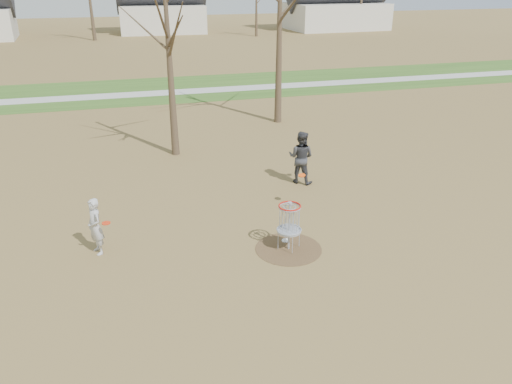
{
  "coord_description": "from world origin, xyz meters",
  "views": [
    {
      "loc": [
        -3.94,
        -11.05,
        6.86
      ],
      "look_at": [
        -0.5,
        1.5,
        1.1
      ],
      "focal_mm": 35.0,
      "sensor_mm": 36.0,
      "label": 1
    }
  ],
  "objects_px": {
    "player_standing": "(95,227)",
    "disc_grounded": "(286,240)",
    "player_throwing": "(301,157)",
    "disc_golf_basket": "(289,219)"
  },
  "relations": [
    {
      "from": "player_throwing",
      "to": "disc_grounded",
      "type": "height_order",
      "value": "player_throwing"
    },
    {
      "from": "disc_grounded",
      "to": "disc_golf_basket",
      "type": "xyz_separation_m",
      "value": [
        -0.06,
        -0.42,
        0.89
      ]
    },
    {
      "from": "player_standing",
      "to": "disc_golf_basket",
      "type": "bearing_deg",
      "value": 52.66
    },
    {
      "from": "disc_golf_basket",
      "to": "player_standing",
      "type": "bearing_deg",
      "value": 166.8
    },
    {
      "from": "player_throwing",
      "to": "disc_golf_basket",
      "type": "distance_m",
      "value": 4.73
    },
    {
      "from": "disc_golf_basket",
      "to": "disc_grounded",
      "type": "bearing_deg",
      "value": 81.86
    },
    {
      "from": "player_throwing",
      "to": "disc_golf_basket",
      "type": "xyz_separation_m",
      "value": [
        -1.9,
        -4.33,
        -0.02
      ]
    },
    {
      "from": "player_standing",
      "to": "disc_grounded",
      "type": "xyz_separation_m",
      "value": [
        5.0,
        -0.73,
        -0.76
      ]
    },
    {
      "from": "player_throwing",
      "to": "player_standing",
      "type": "bearing_deg",
      "value": 63.42
    },
    {
      "from": "player_throwing",
      "to": "disc_golf_basket",
      "type": "bearing_deg",
      "value": 104.88
    }
  ]
}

